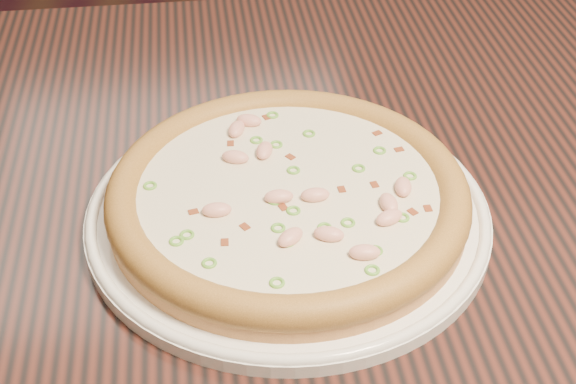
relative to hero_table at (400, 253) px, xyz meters
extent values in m
cube|color=black|center=(0.00, 0.00, 0.08)|extent=(1.20, 0.80, 0.04)
cylinder|color=white|center=(-0.12, -0.05, 0.10)|extent=(0.34, 0.34, 0.01)
torus|color=white|center=(-0.12, -0.05, 0.11)|extent=(0.34, 0.34, 0.01)
cylinder|color=tan|center=(-0.12, -0.05, 0.12)|extent=(0.30, 0.30, 0.02)
torus|color=#B5813B|center=(-0.12, -0.05, 0.13)|extent=(0.31, 0.31, 0.03)
cylinder|color=#EAECC5|center=(-0.12, -0.05, 0.13)|extent=(0.25, 0.25, 0.00)
ellipsoid|color=#F2B29E|center=(-0.07, -0.14, 0.14)|extent=(0.03, 0.02, 0.01)
ellipsoid|color=#F2B29E|center=(-0.13, -0.07, 0.14)|extent=(0.02, 0.01, 0.01)
ellipsoid|color=#F2B29E|center=(-0.14, 0.05, 0.14)|extent=(0.03, 0.02, 0.01)
ellipsoid|color=#F2B29E|center=(-0.16, 0.04, 0.14)|extent=(0.02, 0.03, 0.01)
ellipsoid|color=#F2B29E|center=(-0.18, -0.08, 0.14)|extent=(0.02, 0.01, 0.01)
ellipsoid|color=#F2B29E|center=(-0.03, -0.07, 0.14)|extent=(0.02, 0.03, 0.01)
ellipsoid|color=#F2B29E|center=(-0.16, -0.01, 0.14)|extent=(0.03, 0.02, 0.01)
ellipsoid|color=#F2B29E|center=(-0.05, -0.10, 0.14)|extent=(0.03, 0.02, 0.01)
ellipsoid|color=#F2B29E|center=(-0.13, -0.12, 0.14)|extent=(0.03, 0.03, 0.01)
ellipsoid|color=#F2B29E|center=(-0.10, -0.07, 0.14)|extent=(0.02, 0.01, 0.01)
ellipsoid|color=#F2B29E|center=(-0.04, -0.09, 0.14)|extent=(0.02, 0.02, 0.01)
ellipsoid|color=#F2B29E|center=(-0.10, -0.12, 0.14)|extent=(0.03, 0.02, 0.01)
ellipsoid|color=#F2B29E|center=(-0.13, 0.00, 0.14)|extent=(0.02, 0.03, 0.01)
cube|color=maroon|center=(-0.13, 0.06, 0.13)|extent=(0.01, 0.01, 0.00)
cube|color=maroon|center=(-0.06, -0.14, 0.13)|extent=(0.01, 0.01, 0.00)
cube|color=maroon|center=(-0.01, -0.09, 0.13)|extent=(0.01, 0.01, 0.00)
cube|color=maroon|center=(-0.02, -0.10, 0.13)|extent=(0.01, 0.01, 0.00)
cube|color=maroon|center=(-0.11, -0.01, 0.13)|extent=(0.01, 0.01, 0.00)
cube|color=maroon|center=(-0.16, -0.10, 0.13)|extent=(0.01, 0.01, 0.00)
cube|color=maroon|center=(-0.13, -0.08, 0.13)|extent=(0.01, 0.01, 0.00)
cube|color=maroon|center=(-0.18, -0.11, 0.13)|extent=(0.01, 0.01, 0.00)
cube|color=maroon|center=(-0.20, -0.07, 0.13)|extent=(0.01, 0.01, 0.00)
cube|color=maroon|center=(-0.05, -0.06, 0.13)|extent=(0.01, 0.01, 0.00)
cube|color=maroon|center=(-0.03, 0.02, 0.13)|extent=(0.01, 0.01, 0.00)
cube|color=maroon|center=(-0.01, -0.01, 0.13)|extent=(0.01, 0.01, 0.00)
cube|color=maroon|center=(-0.08, -0.06, 0.13)|extent=(0.01, 0.01, 0.00)
cube|color=maroon|center=(-0.16, 0.02, 0.13)|extent=(0.01, 0.01, 0.00)
torus|color=#60AB35|center=(-0.23, -0.03, 0.13)|extent=(0.02, 0.02, 0.00)
torus|color=#60AB35|center=(-0.13, -0.12, 0.13)|extent=(0.01, 0.01, 0.00)
torus|color=#60AB35|center=(-0.03, -0.01, 0.13)|extent=(0.01, 0.01, 0.00)
torus|color=#60AB35|center=(-0.11, -0.03, 0.13)|extent=(0.02, 0.02, 0.00)
torus|color=#60AB35|center=(-0.07, -0.16, 0.13)|extent=(0.01, 0.01, 0.00)
torus|color=#60AB35|center=(-0.12, 0.01, 0.13)|extent=(0.01, 0.01, 0.00)
torus|color=#60AB35|center=(-0.21, -0.10, 0.13)|extent=(0.01, 0.01, 0.00)
torus|color=#60AB35|center=(-0.12, 0.06, 0.13)|extent=(0.02, 0.02, 0.00)
torus|color=#60AB35|center=(-0.13, -0.10, 0.13)|extent=(0.02, 0.02, 0.00)
torus|color=#60AB35|center=(-0.14, 0.02, 0.13)|extent=(0.02, 0.02, 0.00)
torus|color=#60AB35|center=(-0.06, -0.03, 0.13)|extent=(0.02, 0.02, 0.00)
torus|color=#60AB35|center=(-0.09, 0.03, 0.13)|extent=(0.02, 0.02, 0.00)
torus|color=#60AB35|center=(-0.14, -0.16, 0.13)|extent=(0.02, 0.02, 0.00)
torus|color=#60AB35|center=(-0.10, -0.11, 0.13)|extent=(0.01, 0.01, 0.00)
torus|color=#60AB35|center=(-0.21, -0.11, 0.13)|extent=(0.01, 0.01, 0.00)
torus|color=#60AB35|center=(-0.19, -0.13, 0.13)|extent=(0.02, 0.02, 0.00)
torus|color=#60AB35|center=(-0.06, -0.14, 0.13)|extent=(0.02, 0.02, 0.00)
torus|color=#60AB35|center=(-0.03, -0.10, 0.13)|extent=(0.02, 0.02, 0.00)
torus|color=#60AB35|center=(-0.13, -0.07, 0.13)|extent=(0.01, 0.01, 0.00)
torus|color=#60AB35|center=(-0.12, -0.08, 0.13)|extent=(0.01, 0.01, 0.00)
torus|color=#60AB35|center=(-0.08, -0.10, 0.13)|extent=(0.02, 0.02, 0.00)
torus|color=#60AB35|center=(-0.01, -0.05, 0.13)|extent=(0.02, 0.02, 0.00)
camera|label=1|loc=(-0.19, -0.57, 0.55)|focal=50.00mm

